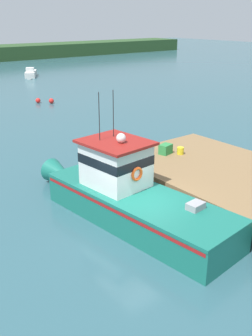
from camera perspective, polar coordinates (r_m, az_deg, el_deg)
The scene contains 8 objects.
ground_plane at distance 14.74m, azimuth 1.66°, elevation -8.61°, with size 200.00×200.00×0.00m, color #2D5660.
dock at distance 17.44m, azimuth 13.94°, elevation -0.45°, with size 6.00×9.00×1.20m.
main_fishing_boat at distance 14.89m, azimuth 0.20°, elevation -3.90°, with size 3.34×9.93×4.80m.
crate_stack_near_edge at distance 18.71m, azimuth 5.80°, elevation 2.76°, with size 0.60×0.44×0.47m, color #2D8442.
bait_bucket at distance 18.78m, azimuth 7.95°, elevation 2.52°, with size 0.32×0.32×0.34m, color yellow.
moored_boat_far_right at distance 53.46m, azimuth -13.77°, elevation 13.25°, with size 3.23×4.68×1.23m.
mooring_buoy_inshore at distance 36.35m, azimuth -10.85°, elevation 9.61°, with size 0.46×0.46×0.46m, color red.
mooring_buoy_spare_mooring at distance 36.76m, azimuth -12.73°, elevation 9.59°, with size 0.45×0.45×0.45m, color red.
Camera 1 is at (-8.20, -9.81, 7.34)m, focal length 41.72 mm.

